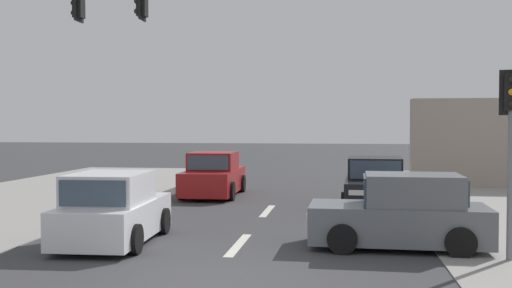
{
  "coord_description": "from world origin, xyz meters",
  "views": [
    {
      "loc": [
        2.15,
        -9.38,
        2.55
      ],
      "look_at": [
        0.23,
        4.0,
        2.11
      ],
      "focal_mm": 42.0,
      "sensor_mm": 36.0,
      "label": 1
    }
  ],
  "objects": [
    {
      "name": "hatchback_oncoming_near",
      "position": [
        -2.69,
        2.8,
        0.7
      ],
      "size": [
        1.9,
        3.7,
        1.53
      ],
      "color": "silver",
      "rests_on": "ground"
    },
    {
      "name": "sedan_crossing_left",
      "position": [
        -2.37,
        11.48,
        0.7
      ],
      "size": [
        1.96,
        4.27,
        1.56
      ],
      "color": "maroon",
      "rests_on": "ground"
    },
    {
      "name": "traffic_signal_mast",
      "position": [
        -4.43,
        3.27,
        4.15
      ],
      "size": [
        5.29,
        0.47,
        6.0
      ],
      "color": "slate",
      "rests_on": "ground"
    },
    {
      "name": "lane_dash_mid",
      "position": [
        0.0,
        3.0,
        0.0
      ],
      "size": [
        0.2,
        2.4,
        0.01
      ],
      "primitive_type": "cube",
      "color": "silver",
      "rests_on": "ground"
    },
    {
      "name": "ground_plane",
      "position": [
        0.0,
        0.0,
        0.0
      ],
      "size": [
        140.0,
        140.0,
        0.0
      ],
      "primitive_type": "plane",
      "color": "#3A3A3D"
    },
    {
      "name": "sedan_receding_far",
      "position": [
        3.14,
        8.9,
        0.7
      ],
      "size": [
        2.01,
        4.3,
        1.56
      ],
      "color": "black",
      "rests_on": "ground"
    },
    {
      "name": "pedestal_signal_right_kerb",
      "position": [
        5.26,
        2.24,
        2.42
      ],
      "size": [
        0.44,
        0.31,
        3.56
      ],
      "color": "slate",
      "rests_on": "ground"
    },
    {
      "name": "hatchback_kerbside_parked",
      "position": [
        3.39,
        3.17,
        0.7
      ],
      "size": [
        3.67,
        1.84,
        1.53
      ],
      "color": "slate",
      "rests_on": "ground"
    },
    {
      "name": "lane_dash_far",
      "position": [
        0.0,
        8.0,
        0.0
      ],
      "size": [
        0.2,
        2.4,
        0.01
      ],
      "primitive_type": "cube",
      "color": "silver",
      "rests_on": "ground"
    }
  ]
}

